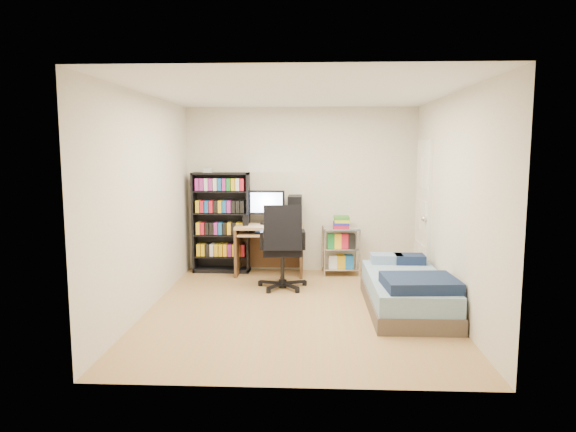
{
  "coord_description": "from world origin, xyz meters",
  "views": [
    {
      "loc": [
        0.15,
        -5.84,
        1.88
      ],
      "look_at": [
        -0.13,
        0.4,
        1.06
      ],
      "focal_mm": 32.0,
      "sensor_mm": 36.0,
      "label": 1
    }
  ],
  "objects_px": {
    "office_chair": "(283,262)",
    "bed": "(407,291)",
    "computer_desk": "(276,229)",
    "media_shelf": "(221,221)"
  },
  "relations": [
    {
      "from": "media_shelf",
      "to": "computer_desk",
      "type": "distance_m",
      "value": 0.86
    },
    {
      "from": "office_chair",
      "to": "bed",
      "type": "bearing_deg",
      "value": -33.79
    },
    {
      "from": "bed",
      "to": "computer_desk",
      "type": "bearing_deg",
      "value": 134.2
    },
    {
      "from": "media_shelf",
      "to": "bed",
      "type": "xyz_separation_m",
      "value": [
        2.5,
        -1.79,
        -0.56
      ]
    },
    {
      "from": "media_shelf",
      "to": "bed",
      "type": "bearing_deg",
      "value": -35.72
    },
    {
      "from": "media_shelf",
      "to": "office_chair",
      "type": "height_order",
      "value": "media_shelf"
    },
    {
      "from": "computer_desk",
      "to": "bed",
      "type": "height_order",
      "value": "computer_desk"
    },
    {
      "from": "office_chair",
      "to": "computer_desk",
      "type": "bearing_deg",
      "value": 95.37
    },
    {
      "from": "computer_desk",
      "to": "office_chair",
      "type": "xyz_separation_m",
      "value": [
        0.14,
        -0.84,
        -0.31
      ]
    },
    {
      "from": "media_shelf",
      "to": "computer_desk",
      "type": "bearing_deg",
      "value": -6.82
    }
  ]
}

